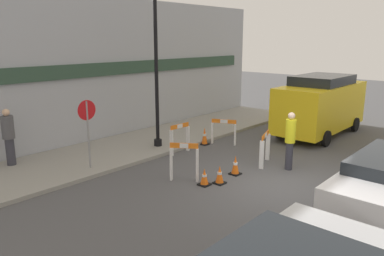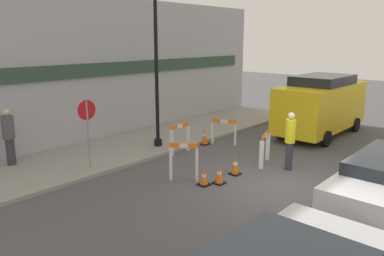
{
  "view_description": "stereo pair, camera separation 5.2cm",
  "coord_description": "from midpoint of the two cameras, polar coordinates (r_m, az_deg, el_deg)",
  "views": [
    {
      "loc": [
        -8.87,
        -4.4,
        3.94
      ],
      "look_at": [
        0.3,
        3.78,
        1.0
      ],
      "focal_mm": 35.0,
      "sensor_mm": 36.0,
      "label": 1
    },
    {
      "loc": [
        -8.83,
        -4.44,
        3.94
      ],
      "look_at": [
        0.3,
        3.78,
        1.0
      ],
      "focal_mm": 35.0,
      "sensor_mm": 36.0,
      "label": 2
    }
  ],
  "objects": [
    {
      "name": "person_pedestrian",
      "position": [
        12.75,
        -26.28,
        -0.99
      ],
      "size": [
        0.45,
        0.45,
        1.77
      ],
      "rotation": [
        0.0,
        0.0,
        2.89
      ],
      "color": "#33333D",
      "rests_on": "sidewalk_slab"
    },
    {
      "name": "traffic_cone_3",
      "position": [
        14.22,
        1.82,
        -1.27
      ],
      "size": [
        0.3,
        0.3,
        0.67
      ],
      "color": "black",
      "rests_on": "ground_plane"
    },
    {
      "name": "storefront_facade",
      "position": [
        15.14,
        -12.45,
        8.66
      ],
      "size": [
        18.0,
        0.22,
        5.5
      ],
      "color": "#A3A8B2",
      "rests_on": "ground_plane"
    },
    {
      "name": "barricade_2",
      "position": [
        12.16,
        10.94,
        -2.84
      ],
      "size": [
        0.99,
        0.45,
        1.05
      ],
      "rotation": [
        0.0,
        0.0,
        6.61
      ],
      "color": "white",
      "rests_on": "ground_plane"
    },
    {
      "name": "person_worker",
      "position": [
        11.74,
        14.6,
        -1.58
      ],
      "size": [
        0.4,
        0.4,
        1.8
      ],
      "rotation": [
        0.0,
        0.0,
        1.94
      ],
      "color": "#33333D",
      "rests_on": "ground_plane"
    },
    {
      "name": "traffic_cone_1",
      "position": [
        11.21,
        6.49,
        -5.69
      ],
      "size": [
        0.3,
        0.3,
        0.58
      ],
      "color": "black",
      "rests_on": "ground_plane"
    },
    {
      "name": "barricade_3",
      "position": [
        14.25,
        4.75,
        -0.4
      ],
      "size": [
        0.53,
        0.91,
        0.97
      ],
      "rotation": [
        0.0,
        0.0,
        8.3
      ],
      "color": "white",
      "rests_on": "ground_plane"
    },
    {
      "name": "ground_plane",
      "position": [
        10.65,
        14.29,
        -8.7
      ],
      "size": [
        60.0,
        60.0,
        0.0
      ],
      "primitive_type": "plane",
      "color": "#4C4C4F"
    },
    {
      "name": "stop_sign",
      "position": [
        11.51,
        -15.75,
        0.77
      ],
      "size": [
        0.6,
        0.06,
        2.07
      ],
      "rotation": [
        0.0,
        0.0,
        3.15
      ],
      "color": "gray",
      "rests_on": "sidewalk_slab"
    },
    {
      "name": "sidewalk_slab",
      "position": [
        14.3,
        -7.91,
        -2.42
      ],
      "size": [
        18.0,
        3.24,
        0.12
      ],
      "color": "gray",
      "rests_on": "ground_plane"
    },
    {
      "name": "barricade_0",
      "position": [
        13.1,
        -1.98,
        -1.44
      ],
      "size": [
        0.86,
        0.16,
        1.06
      ],
      "rotation": [
        0.0,
        0.0,
        3.1
      ],
      "color": "white",
      "rests_on": "ground_plane"
    },
    {
      "name": "traffic_cone_0",
      "position": [
        10.38,
        1.75,
        -7.52
      ],
      "size": [
        0.3,
        0.3,
        0.48
      ],
      "color": "black",
      "rests_on": "ground_plane"
    },
    {
      "name": "work_van",
      "position": [
        16.45,
        18.95,
        3.66
      ],
      "size": [
        5.05,
        2.1,
        2.48
      ],
      "color": "yellow",
      "rests_on": "ground_plane"
    },
    {
      "name": "traffic_cone_2",
      "position": [
        10.5,
        4.09,
        -7.15
      ],
      "size": [
        0.3,
        0.3,
        0.53
      ],
      "color": "black",
      "rests_on": "ground_plane"
    },
    {
      "name": "barricade_1",
      "position": [
        10.57,
        -1.35,
        -5.01
      ],
      "size": [
        0.56,
        0.74,
        1.11
      ],
      "rotation": [
        0.0,
        0.0,
        5.31
      ],
      "color": "white",
      "rests_on": "ground_plane"
    },
    {
      "name": "streetlamp_post",
      "position": [
        13.25,
        -5.68,
        13.35
      ],
      "size": [
        0.44,
        0.44,
        6.0
      ],
      "color": "black",
      "rests_on": "sidewalk_slab"
    }
  ]
}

